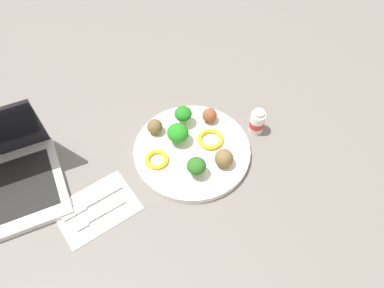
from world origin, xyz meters
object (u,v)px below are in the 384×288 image
Objects in this scene: broccoli_floret_front_right at (178,133)px; fork at (97,215)px; yogurt_bottle at (257,122)px; plate at (192,151)px; pepper_ring_far_rim at (210,138)px; broccoli_floret_near_rim at (196,166)px; knife at (89,203)px; pepper_ring_center at (157,159)px; meatball_near_rim at (210,115)px; meatball_mid_left at (155,127)px; napkin at (97,208)px; meatball_far_rim at (224,158)px; broccoli_floret_back_right at (183,114)px.

broccoli_floret_front_right is 0.26m from fork.
yogurt_bottle reaches higher than fork.
pepper_ring_far_rim is at bearing -176.20° from plate.
knife is (0.24, -0.05, -0.04)m from broccoli_floret_near_rim.
pepper_ring_far_rim is (-0.08, -0.07, -0.03)m from broccoli_floret_near_rim.
knife is at bearing -12.70° from broccoli_floret_near_rim.
pepper_ring_center is 0.46× the size of fork.
broccoli_floret_front_right is 1.41× the size of meatball_near_rim.
pepper_ring_far_rim is at bearing -9.37° from yogurt_bottle.
broccoli_floret_near_rim is at bearing 99.84° from meatball_mid_left.
broccoli_floret_near_rim is 0.24m from fork.
plate is 0.18m from yogurt_bottle.
meatball_near_rim is 0.22× the size of napkin.
meatball_near_rim is (-0.10, -0.02, -0.01)m from broccoli_floret_front_right.
fork reaches higher than napkin.
knife is (0.18, 0.02, -0.01)m from pepper_ring_center.
meatball_mid_left reaches higher than pepper_ring_far_rim.
pepper_ring_far_rim is (-0.10, 0.09, -0.01)m from meatball_mid_left.
knife is (0.00, -0.04, -0.00)m from fork.
yogurt_bottle is (-0.43, -0.01, 0.03)m from napkin.
broccoli_floret_near_rim is at bearing -6.09° from meatball_far_rim.
meatball_near_rim is at bearing 157.83° from broccoli_floret_back_right.
plate is 7.36× the size of meatball_mid_left.
napkin is at bearing 21.63° from broccoli_floret_back_right.
broccoli_floret_front_right reaches higher than plate.
knife is at bearing -0.78° from yogurt_bottle.
napkin is 0.02m from knife.
broccoli_floret_near_rim is 1.13× the size of meatball_far_rim.
broccoli_floret_front_right is at bearing -26.59° from pepper_ring_far_rim.
meatball_near_rim is 0.06m from pepper_ring_far_rim.
broccoli_floret_front_right reaches higher than meatball_far_rim.
pepper_ring_far_rim is at bearing 153.41° from broccoli_floret_front_right.
broccoli_floret_front_right is 1.38× the size of meatball_mid_left.
meatball_far_rim reaches higher than knife.
broccoli_floret_front_right and yogurt_bottle have the same top height.
broccoli_floret_front_right reaches higher than broccoli_floret_back_right.
plate is 5.01× the size of pepper_ring_center.
pepper_ring_center is 0.17m from napkin.
meatball_mid_left reaches higher than fork.
yogurt_bottle reaches higher than broccoli_floret_back_right.
meatball_far_rim reaches higher than meatball_near_rim.
pepper_ring_far_rim is 0.14m from pepper_ring_center.
napkin is at bearing 6.29° from plate.
meatball_near_rim is 0.97× the size of meatball_mid_left.
pepper_ring_far_rim is (-0.03, 0.08, -0.03)m from broccoli_floret_back_right.
broccoli_floret_near_rim is 0.25m from knife.
plate is 1.92× the size of knife.
plate is at bearing -5.55° from yogurt_bottle.
meatball_near_rim is at bearing -165.91° from napkin.
broccoli_floret_near_rim reaches higher than meatball_far_rim.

